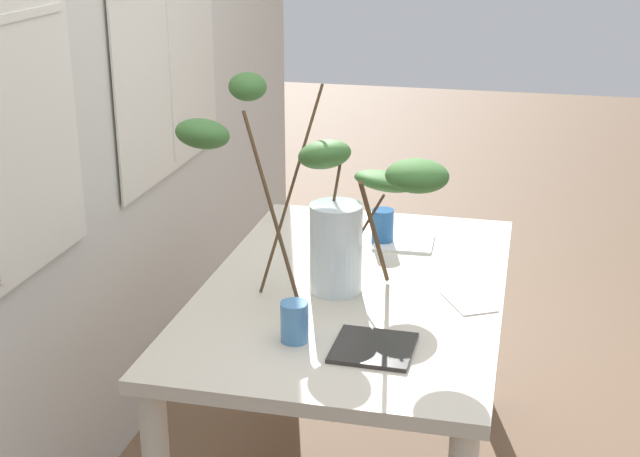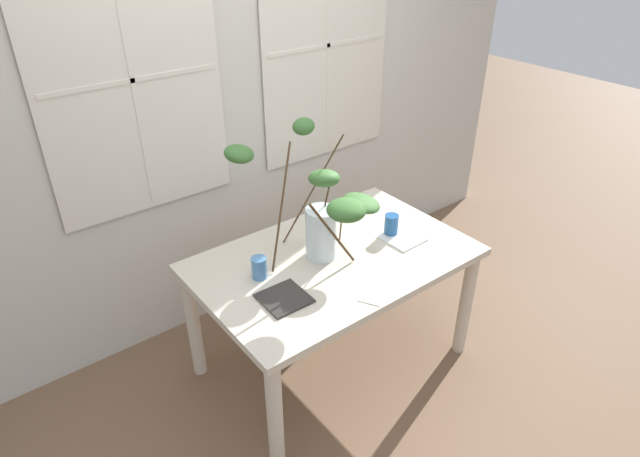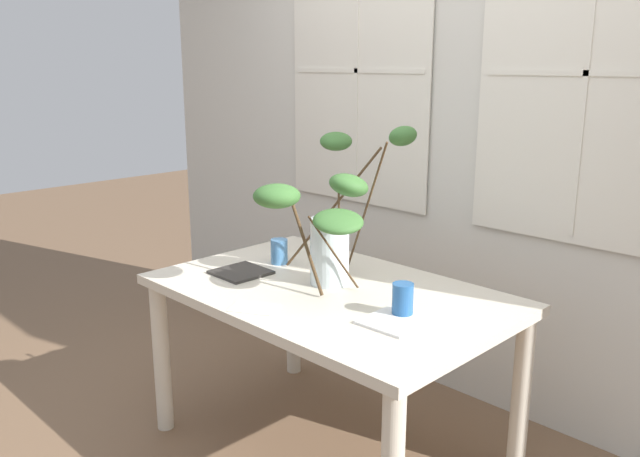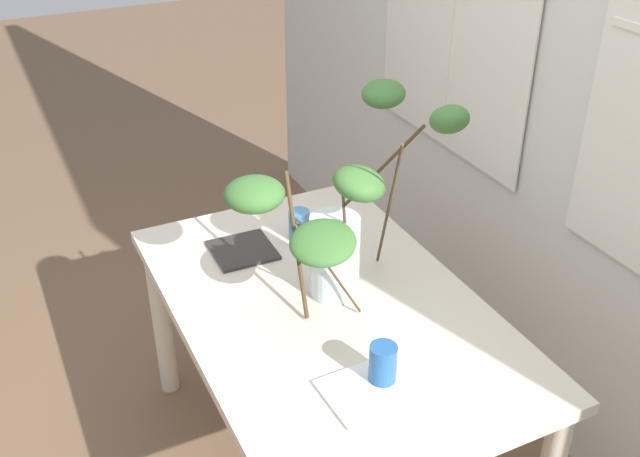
% 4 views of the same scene
% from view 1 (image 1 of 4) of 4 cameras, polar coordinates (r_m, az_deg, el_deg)
% --- Properties ---
extents(back_wall_with_windows, '(4.58, 0.14, 2.97)m').
position_cam_1_polar(back_wall_with_windows, '(2.98, -15.45, 11.32)').
color(back_wall_with_windows, beige).
rests_on(back_wall_with_windows, ground).
extents(dining_table, '(1.45, 0.93, 0.75)m').
position_cam_1_polar(dining_table, '(2.92, 2.12, -5.43)').
color(dining_table, beige).
rests_on(dining_table, ground).
extents(vase_with_branches, '(0.68, 0.78, 0.66)m').
position_cam_1_polar(vase_with_branches, '(2.74, 1.02, 1.63)').
color(vase_with_branches, silver).
rests_on(vase_with_branches, dining_table).
extents(drinking_glass_blue_left, '(0.08, 0.08, 0.11)m').
position_cam_1_polar(drinking_glass_blue_left, '(2.51, -1.61, -5.85)').
color(drinking_glass_blue_left, '#4C84BC').
rests_on(drinking_glass_blue_left, dining_table).
extents(drinking_glass_blue_right, '(0.08, 0.08, 0.12)m').
position_cam_1_polar(drinking_glass_blue_right, '(3.21, 3.93, 0.12)').
color(drinking_glass_blue_right, '#235693').
rests_on(drinking_glass_blue_right, dining_table).
extents(plate_square_left, '(0.22, 0.22, 0.01)m').
position_cam_1_polar(plate_square_left, '(2.49, 3.36, -7.45)').
color(plate_square_left, '#2D2B28').
rests_on(plate_square_left, dining_table).
extents(plate_square_right, '(0.21, 0.21, 0.01)m').
position_cam_1_polar(plate_square_right, '(3.24, 5.28, -0.81)').
color(plate_square_right, white).
rests_on(plate_square_right, dining_table).
extents(napkin_folded, '(0.21, 0.18, 0.00)m').
position_cam_1_polar(napkin_folded, '(2.80, 9.29, -4.55)').
color(napkin_folded, silver).
rests_on(napkin_folded, dining_table).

